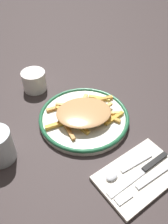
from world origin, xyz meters
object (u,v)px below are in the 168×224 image
at_px(plate, 84,118).
at_px(fries_heap, 83,113).
at_px(fork, 143,184).
at_px(napkin, 139,175).
at_px(spoon, 122,171).
at_px(knife, 144,170).
at_px(coffee_mug, 34,81).

relative_size(plate, fries_heap, 1.11).
height_order(plate, fork, plate).
xyz_separation_m(fries_heap, fork, (-0.28, -0.00, -0.03)).
bearing_deg(fries_heap, napkin, -176.67).
bearing_deg(spoon, fork, -158.23).
bearing_deg(knife, spoon, 63.22).
distance_m(knife, coffee_mug, 0.51).
bearing_deg(fork, plate, -0.25).
relative_size(spoon, coffee_mug, 1.35).
bearing_deg(napkin, spoon, 50.75).
bearing_deg(plate, spoon, 173.93).
relative_size(plate, coffee_mug, 2.61).
height_order(napkin, knife, knife).
relative_size(knife, spoon, 1.38).
xyz_separation_m(napkin, coffee_mug, (0.50, 0.08, 0.03)).
distance_m(spoon, coffee_mug, 0.47).
xyz_separation_m(plate, fries_heap, (-0.00, 0.00, 0.03)).
relative_size(napkin, coffee_mug, 1.97).
distance_m(plate, coffee_mug, 0.25).
distance_m(napkin, fork, 0.03).
distance_m(napkin, coffee_mug, 0.50).
distance_m(plate, knife, 0.25).
distance_m(napkin, spoon, 0.05).
bearing_deg(spoon, plate, -6.07).
bearing_deg(spoon, napkin, -129.25).
height_order(spoon, coffee_mug, coffee_mug).
relative_size(fries_heap, fork, 1.50).
height_order(plate, knife, plate).
relative_size(fries_heap, napkin, 1.20).
xyz_separation_m(plate, coffee_mug, (0.24, 0.07, 0.02)).
distance_m(fork, knife, 0.04).
bearing_deg(coffee_mug, fries_heap, -165.73).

